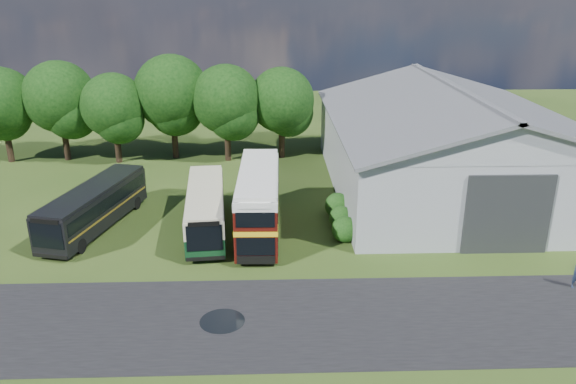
{
  "coord_description": "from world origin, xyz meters",
  "views": [
    {
      "loc": [
        0.93,
        -26.43,
        15.32
      ],
      "look_at": [
        2.05,
        8.0,
        2.6
      ],
      "focal_mm": 35.0,
      "sensor_mm": 36.0,
      "label": 1
    }
  ],
  "objects_px": {
    "storage_shed": "(449,136)",
    "bus_maroon_double": "(259,202)",
    "bus_green_single": "(206,208)",
    "bus_dark_single": "(95,207)"
  },
  "relations": [
    {
      "from": "bus_green_single",
      "to": "bus_maroon_double",
      "type": "height_order",
      "value": "bus_maroon_double"
    },
    {
      "from": "bus_maroon_double",
      "to": "bus_dark_single",
      "type": "height_order",
      "value": "bus_maroon_double"
    },
    {
      "from": "storage_shed",
      "to": "bus_green_single",
      "type": "xyz_separation_m",
      "value": [
        -18.37,
        -7.97,
        -2.65
      ]
    },
    {
      "from": "bus_maroon_double",
      "to": "bus_green_single",
      "type": "bearing_deg",
      "value": 170.57
    },
    {
      "from": "bus_green_single",
      "to": "storage_shed",
      "type": "bearing_deg",
      "value": 18.3
    },
    {
      "from": "storage_shed",
      "to": "bus_maroon_double",
      "type": "height_order",
      "value": "storage_shed"
    },
    {
      "from": "bus_green_single",
      "to": "bus_dark_single",
      "type": "distance_m",
      "value": 7.43
    },
    {
      "from": "bus_green_single",
      "to": "bus_dark_single",
      "type": "relative_size",
      "value": 0.98
    },
    {
      "from": "storage_shed",
      "to": "bus_green_single",
      "type": "height_order",
      "value": "storage_shed"
    },
    {
      "from": "bus_maroon_double",
      "to": "storage_shed",
      "type": "bearing_deg",
      "value": 31.25
    }
  ]
}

